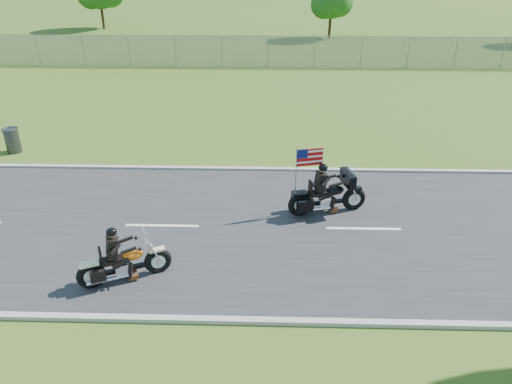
{
  "coord_description": "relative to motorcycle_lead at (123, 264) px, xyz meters",
  "views": [
    {
      "loc": [
        1.18,
        -12.65,
        7.84
      ],
      "look_at": [
        0.81,
        0.0,
        1.22
      ],
      "focal_mm": 35.0,
      "sensor_mm": 36.0,
      "label": 1
    }
  ],
  "objects": [
    {
      "name": "motorcycle_lead",
      "position": [
        0.0,
        0.0,
        0.0
      ],
      "size": [
        2.23,
        1.2,
        1.59
      ],
      "rotation": [
        0.0,
        0.0,
        0.42
      ],
      "color": "black",
      "rests_on": "ground"
    },
    {
      "name": "road",
      "position": [
        2.42,
        2.6,
        -0.49
      ],
      "size": [
        120.0,
        8.0,
        0.04
      ],
      "primitive_type": "cube",
      "color": "#28282B",
      "rests_on": "ground"
    },
    {
      "name": "ground",
      "position": [
        2.42,
        2.6,
        -0.51
      ],
      "size": [
        420.0,
        420.0,
        0.0
      ],
      "primitive_type": "plane",
      "color": "#2F4D18",
      "rests_on": "ground"
    },
    {
      "name": "fence",
      "position": [
        -2.58,
        22.6,
        0.49
      ],
      "size": [
        60.0,
        0.03,
        2.0
      ],
      "primitive_type": "cube",
      "color": "gray",
      "rests_on": "ground"
    },
    {
      "name": "trash_can",
      "position": [
        -6.6,
        8.12,
        -0.02
      ],
      "size": [
        0.7,
        0.7,
        0.97
      ],
      "primitive_type": "cylinder",
      "rotation": [
        0.0,
        0.0,
        -0.31
      ],
      "color": "#303034",
      "rests_on": "ground"
    },
    {
      "name": "curb_south",
      "position": [
        2.42,
        -1.45,
        -0.46
      ],
      "size": [
        120.0,
        0.18,
        0.12
      ],
      "primitive_type": "cube",
      "color": "#9E9B93",
      "rests_on": "ground"
    },
    {
      "name": "motorcycle_follow",
      "position": [
        5.41,
        3.6,
        0.08
      ],
      "size": [
        2.5,
        1.1,
        2.12
      ],
      "rotation": [
        0.0,
        0.0,
        0.25
      ],
      "color": "black",
      "rests_on": "ground"
    },
    {
      "name": "curb_north",
      "position": [
        2.42,
        6.65,
        -0.46
      ],
      "size": [
        120.0,
        0.18,
        0.12
      ],
      "primitive_type": "cube",
      "color": "#9E9B93",
      "rests_on": "ground"
    },
    {
      "name": "tree_fence_near",
      "position": [
        8.47,
        32.63,
        2.47
      ],
      "size": [
        3.52,
        3.28,
        4.75
      ],
      "color": "#382316",
      "rests_on": "ground"
    }
  ]
}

